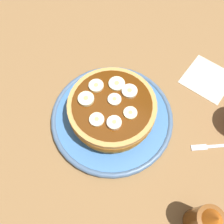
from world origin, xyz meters
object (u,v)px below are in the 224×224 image
at_px(napkin, 208,79).
at_px(syrup_bottle, 204,221).
at_px(banana_slice_7, 114,123).
at_px(banana_slice_2, 129,91).
at_px(banana_slice_4, 86,99).
at_px(fork, 217,146).
at_px(plate, 112,117).
at_px(banana_slice_1, 117,84).
at_px(banana_slice_6, 97,120).
at_px(banana_slice_0, 116,100).
at_px(banana_slice_3, 130,114).
at_px(banana_slice_5, 96,86).
at_px(pancake_stack, 112,110).

distance_m(napkin, syrup_bottle, 0.35).
bearing_deg(banana_slice_7, banana_slice_2, 97.78).
height_order(banana_slice_4, fork, banana_slice_4).
relative_size(plate, napkin, 2.53).
distance_m(banana_slice_1, banana_slice_6, 0.09).
relative_size(banana_slice_2, banana_slice_6, 1.11).
bearing_deg(banana_slice_1, banana_slice_0, -61.65).
xyz_separation_m(napkin, fork, (0.08, -0.16, 0.00)).
xyz_separation_m(banana_slice_3, banana_slice_5, (-0.09, 0.02, 0.00)).
height_order(plate, banana_slice_7, banana_slice_7).
height_order(banana_slice_3, banana_slice_7, banana_slice_7).
xyz_separation_m(banana_slice_0, banana_slice_7, (0.02, -0.05, 0.00)).
height_order(banana_slice_3, fork, banana_slice_3).
relative_size(plate, banana_slice_7, 9.45).
height_order(banana_slice_5, fork, banana_slice_5).
distance_m(banana_slice_3, banana_slice_7, 0.04).
distance_m(banana_slice_0, syrup_bottle, 0.27).
bearing_deg(banana_slice_3, banana_slice_5, 168.13).
distance_m(banana_slice_1, banana_slice_2, 0.03).
xyz_separation_m(pancake_stack, banana_slice_0, (0.00, 0.01, 0.03)).
bearing_deg(banana_slice_6, banana_slice_1, 96.35).
bearing_deg(plate, pancake_stack, -74.03).
relative_size(banana_slice_5, napkin, 0.29).
relative_size(banana_slice_4, banana_slice_5, 1.06).
height_order(banana_slice_5, banana_slice_7, banana_slice_7).
xyz_separation_m(banana_slice_1, banana_slice_5, (-0.03, -0.03, 0.00)).
bearing_deg(banana_slice_4, banana_slice_2, 43.67).
height_order(pancake_stack, banana_slice_2, banana_slice_2).
relative_size(banana_slice_0, banana_slice_7, 0.96).
relative_size(pancake_stack, syrup_bottle, 1.62).
bearing_deg(plate, fork, 15.77).
bearing_deg(banana_slice_1, banana_slice_3, -38.67).
relative_size(pancake_stack, banana_slice_0, 6.76).
relative_size(banana_slice_2, syrup_bottle, 0.28).
height_order(fork, syrup_bottle, syrup_bottle).
height_order(banana_slice_0, syrup_bottle, syrup_bottle).
relative_size(banana_slice_2, fork, 0.30).
height_order(pancake_stack, syrup_bottle, syrup_bottle).
relative_size(banana_slice_2, banana_slice_5, 1.05).
distance_m(banana_slice_3, fork, 0.21).
xyz_separation_m(plate, banana_slice_1, (-0.02, 0.05, 0.07)).
bearing_deg(banana_slice_2, banana_slice_5, -159.09).
relative_size(banana_slice_0, fork, 0.26).
distance_m(pancake_stack, syrup_bottle, 0.27).
xyz_separation_m(banana_slice_3, banana_slice_7, (-0.02, -0.03, 0.00)).
distance_m(pancake_stack, fork, 0.24).
bearing_deg(banana_slice_6, pancake_stack, 82.66).
distance_m(pancake_stack, banana_slice_3, 0.05).
height_order(plate, syrup_bottle, syrup_bottle).
distance_m(plate, banana_slice_2, 0.08).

